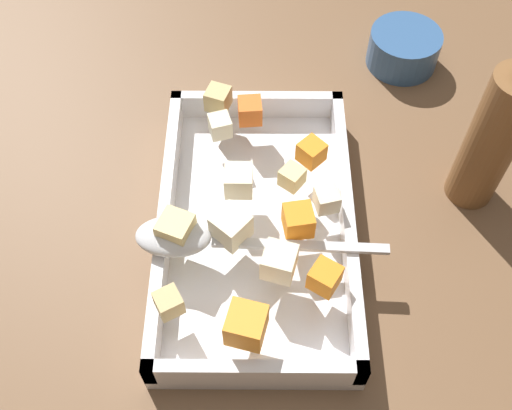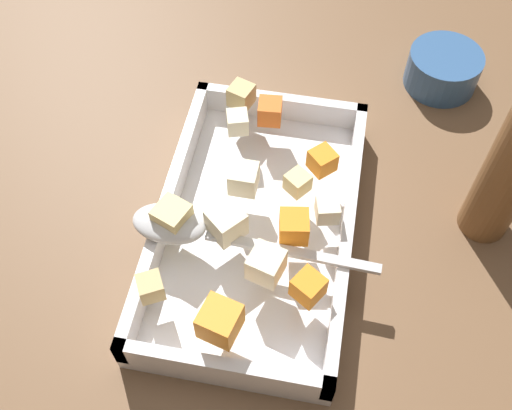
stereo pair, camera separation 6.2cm
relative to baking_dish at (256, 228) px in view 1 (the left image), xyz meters
The scene contains 19 objects.
ground_plane 0.03m from the baking_dish, 135.86° to the left, with size 4.00×4.00×0.00m, color brown.
baking_dish is the anchor object (origin of this frame).
carrot_chunk_near_left 0.14m from the baking_dish, ahead, with size 0.03×0.03×0.03m, color orange.
carrot_chunk_far_left 0.10m from the baking_dish, 138.68° to the left, with size 0.02×0.02×0.02m, color orange.
carrot_chunk_heap_side 0.07m from the baking_dish, 63.07° to the left, with size 0.03×0.03×0.03m, color orange.
carrot_chunk_mid_left 0.13m from the baking_dish, behind, with size 0.03×0.03×0.03m, color orange.
carrot_chunk_center 0.12m from the baking_dish, 37.86° to the left, with size 0.03×0.03×0.03m, color orange.
potato_chunk_corner_se 0.14m from the baking_dish, 35.93° to the right, with size 0.02×0.02×0.02m, color tan.
potato_chunk_corner_sw 0.08m from the baking_dish, 94.95° to the left, with size 0.02×0.02×0.02m, color beige.
potato_chunk_near_spoon 0.09m from the baking_dish, 18.09° to the left, with size 0.03×0.03×0.03m, color beige.
potato_chunk_under_handle 0.06m from the baking_dish, 146.47° to the right, with size 0.03×0.03×0.03m, color beige.
potato_chunk_far_right 0.16m from the baking_dish, 163.05° to the right, with size 0.03×0.03×0.03m, color tan.
potato_chunk_heap_top 0.07m from the baking_dish, 133.07° to the left, with size 0.02×0.02×0.02m, color #E0CC89.
potato_chunk_mid_right 0.12m from the baking_dish, 158.92° to the right, with size 0.02×0.02×0.02m, color beige.
potato_chunk_near_right 0.06m from the baking_dish, 39.06° to the right, with size 0.03×0.03×0.03m, color beige.
potato_chunk_corner_nw 0.10m from the baking_dish, 66.78° to the right, with size 0.03×0.03×0.03m, color #E0CC89.
serving_spoon 0.09m from the baking_dish, 60.25° to the right, with size 0.05×0.25×0.02m.
pepper_mill 0.26m from the baking_dish, 104.04° to the left, with size 0.05×0.05×0.20m.
small_prep_bowl 0.33m from the baking_dish, 144.78° to the left, with size 0.09×0.09×0.05m, color #33598C.
Camera 1 is at (0.36, -0.02, 0.57)m, focal length 42.82 mm.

